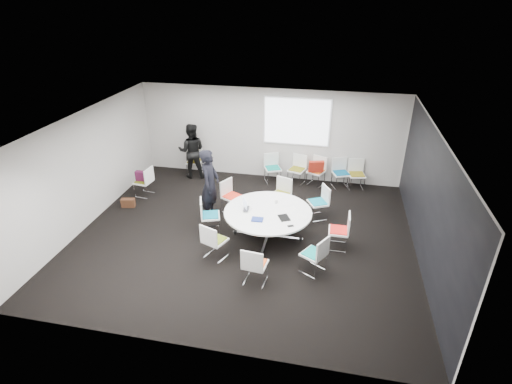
% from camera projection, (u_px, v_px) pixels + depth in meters
% --- Properties ---
extents(room_shell, '(8.08, 7.08, 2.88)m').
position_uv_depth(room_shell, '(248.00, 184.00, 9.08)').
color(room_shell, black).
rests_on(room_shell, ground).
extents(conference_table, '(2.06, 2.06, 0.73)m').
position_uv_depth(conference_table, '(268.00, 219.00, 9.41)').
color(conference_table, silver).
rests_on(conference_table, ground).
extents(projection_screen, '(1.90, 0.03, 1.35)m').
position_uv_depth(projection_screen, '(297.00, 122.00, 11.77)').
color(projection_screen, white).
rests_on(projection_screen, room_shell).
extents(chair_ring_a, '(0.45, 0.46, 0.88)m').
position_uv_depth(chair_ring_a, '(338.00, 237.00, 9.16)').
color(chair_ring_a, silver).
rests_on(chair_ring_a, ground).
extents(chair_ring_b, '(0.61, 0.62, 0.88)m').
position_uv_depth(chair_ring_b, '(318.00, 208.00, 10.36)').
color(chair_ring_b, silver).
rests_on(chair_ring_b, ground).
extents(chair_ring_c, '(0.58, 0.58, 0.88)m').
position_uv_depth(chair_ring_c, '(281.00, 200.00, 10.74)').
color(chair_ring_c, silver).
rests_on(chair_ring_c, ground).
extents(chair_ring_d, '(0.61, 0.61, 0.88)m').
position_uv_depth(chair_ring_d, '(232.00, 202.00, 10.65)').
color(chair_ring_d, silver).
rests_on(chair_ring_d, ground).
extents(chair_ring_e, '(0.57, 0.58, 0.88)m').
position_uv_depth(chair_ring_e, '(210.00, 222.00, 9.77)').
color(chair_ring_e, silver).
rests_on(chair_ring_e, ground).
extents(chair_ring_f, '(0.59, 0.59, 0.88)m').
position_uv_depth(chair_ring_f, '(215.00, 247.00, 8.81)').
color(chair_ring_f, silver).
rests_on(chair_ring_f, ground).
extents(chair_ring_g, '(0.51, 0.50, 0.88)m').
position_uv_depth(chair_ring_g, '(255.00, 271.00, 8.06)').
color(chair_ring_g, silver).
rests_on(chair_ring_g, ground).
extents(chair_ring_h, '(0.62, 0.62, 0.88)m').
position_uv_depth(chair_ring_h, '(314.00, 261.00, 8.37)').
color(chair_ring_h, silver).
rests_on(chair_ring_h, ground).
extents(chair_back_a, '(0.60, 0.60, 0.88)m').
position_uv_depth(chair_back_a, '(273.00, 173.00, 12.30)').
color(chair_back_a, silver).
rests_on(chair_back_a, ground).
extents(chair_back_b, '(0.57, 0.57, 0.88)m').
position_uv_depth(chair_back_b, '(297.00, 175.00, 12.21)').
color(chair_back_b, silver).
rests_on(chair_back_b, ground).
extents(chair_back_c, '(0.61, 0.60, 0.88)m').
position_uv_depth(chair_back_c, '(316.00, 177.00, 12.10)').
color(chair_back_c, silver).
rests_on(chair_back_c, ground).
extents(chair_back_d, '(0.59, 0.59, 0.88)m').
position_uv_depth(chair_back_d, '(340.00, 178.00, 11.97)').
color(chair_back_d, silver).
rests_on(chair_back_d, ground).
extents(chair_back_e, '(0.54, 0.53, 0.88)m').
position_uv_depth(chair_back_e, '(356.00, 180.00, 11.89)').
color(chair_back_e, silver).
rests_on(chair_back_e, ground).
extents(chair_spare_left, '(0.50, 0.51, 0.88)m').
position_uv_depth(chair_spare_left, '(145.00, 187.00, 11.47)').
color(chair_spare_left, silver).
rests_on(chair_spare_left, ground).
extents(chair_person_back, '(0.49, 0.48, 0.88)m').
position_uv_depth(chair_person_back, '(195.00, 166.00, 12.80)').
color(chair_person_back, silver).
rests_on(chair_person_back, ground).
extents(person_main, '(0.47, 0.70, 1.88)m').
position_uv_depth(person_main, '(210.00, 185.00, 10.09)').
color(person_main, black).
rests_on(person_main, ground).
extents(person_back, '(0.96, 0.82, 1.73)m').
position_uv_depth(person_back, '(192.00, 151.00, 12.38)').
color(person_back, black).
rests_on(person_back, ground).
extents(laptop, '(0.21, 0.31, 0.02)m').
position_uv_depth(laptop, '(248.00, 209.00, 9.37)').
color(laptop, '#333338').
rests_on(laptop, conference_table).
extents(laptop_lid, '(0.16, 0.27, 0.22)m').
position_uv_depth(laptop_lid, '(245.00, 203.00, 9.39)').
color(laptop_lid, silver).
rests_on(laptop_lid, conference_table).
extents(notebook_black, '(0.33, 0.37, 0.02)m').
position_uv_depth(notebook_black, '(284.00, 218.00, 9.03)').
color(notebook_black, black).
rests_on(notebook_black, conference_table).
extents(tablet_folio, '(0.27, 0.21, 0.03)m').
position_uv_depth(tablet_folio, '(257.00, 219.00, 8.96)').
color(tablet_folio, navy).
rests_on(tablet_folio, conference_table).
extents(papers_right, '(0.36, 0.33, 0.00)m').
position_uv_depth(papers_right, '(290.00, 209.00, 9.40)').
color(papers_right, white).
rests_on(papers_right, conference_table).
extents(papers_front, '(0.36, 0.32, 0.00)m').
position_uv_depth(papers_front, '(301.00, 217.00, 9.07)').
color(papers_front, white).
rests_on(papers_front, conference_table).
extents(cup, '(0.08, 0.08, 0.09)m').
position_uv_depth(cup, '(276.00, 201.00, 9.64)').
color(cup, white).
rests_on(cup, conference_table).
extents(phone, '(0.16, 0.12, 0.01)m').
position_uv_depth(phone, '(291.00, 226.00, 8.73)').
color(phone, black).
rests_on(phone, conference_table).
extents(maroon_bag, '(0.41, 0.16, 0.28)m').
position_uv_depth(maroon_bag, '(143.00, 176.00, 11.31)').
color(maroon_bag, '#471330').
rests_on(maroon_bag, chair_spare_left).
extents(brown_bag, '(0.38, 0.23, 0.24)m').
position_uv_depth(brown_bag, '(128.00, 203.00, 10.94)').
color(brown_bag, '#402314').
rests_on(brown_bag, ground).
extents(red_jacket, '(0.47, 0.27, 0.36)m').
position_uv_depth(red_jacket, '(316.00, 167.00, 11.71)').
color(red_jacket, '#A12213').
rests_on(red_jacket, chair_back_c).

